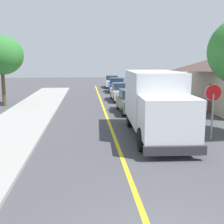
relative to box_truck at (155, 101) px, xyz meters
name	(u,v)px	position (x,y,z in m)	size (l,w,h in m)	color
centre_line_yellow	(113,132)	(-2.08, 0.76, -1.76)	(0.16, 56.00, 0.01)	gold
box_truck	(155,101)	(0.00, 0.00, 0.00)	(2.68, 7.27, 3.20)	silver
parked_car_near	(131,101)	(-0.15, 6.65, -0.97)	(1.88, 4.43, 1.67)	#4C564C
parked_car_mid	(121,92)	(-0.12, 12.93, -0.97)	(1.84, 4.42, 1.67)	#B7B7BC
parked_car_far	(116,85)	(0.19, 20.42, -0.97)	(2.00, 4.48, 1.67)	#2D4793
parked_car_furthest	(112,82)	(0.14, 26.13, -0.97)	(1.97, 4.47, 1.67)	silver
stop_sign	(213,101)	(2.56, -0.94, 0.09)	(0.80, 0.10, 2.65)	gray
street_tree_down_block	(1,55)	(-10.26, 10.49, 2.39)	(3.53, 3.53, 5.76)	brown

